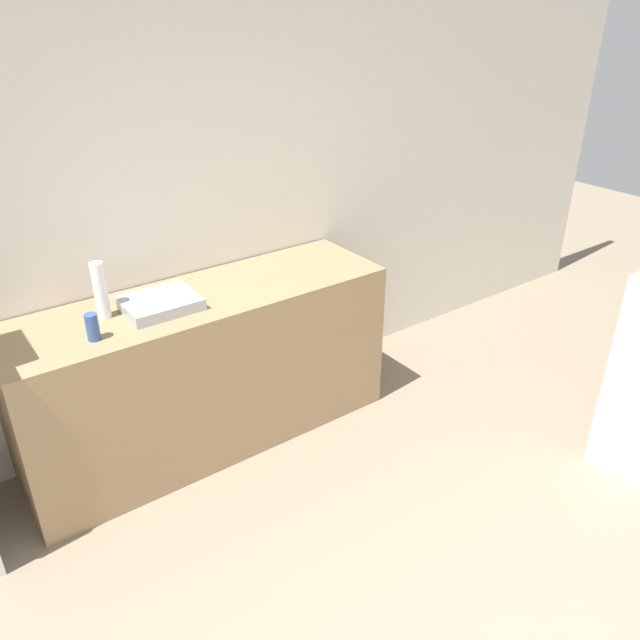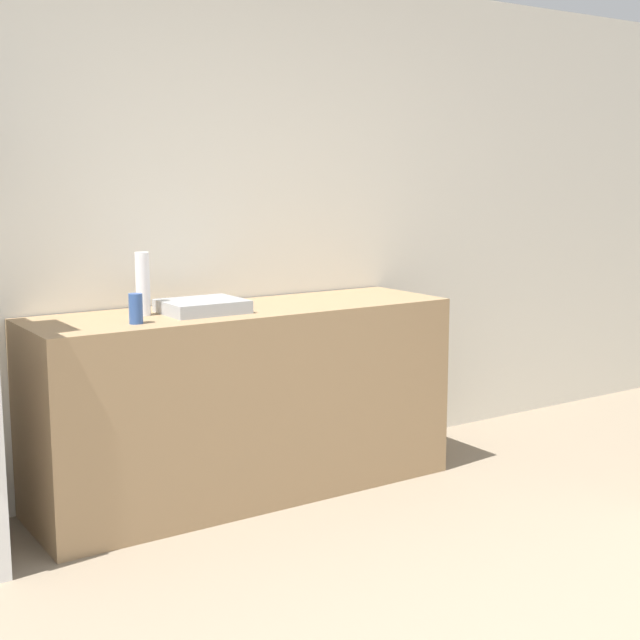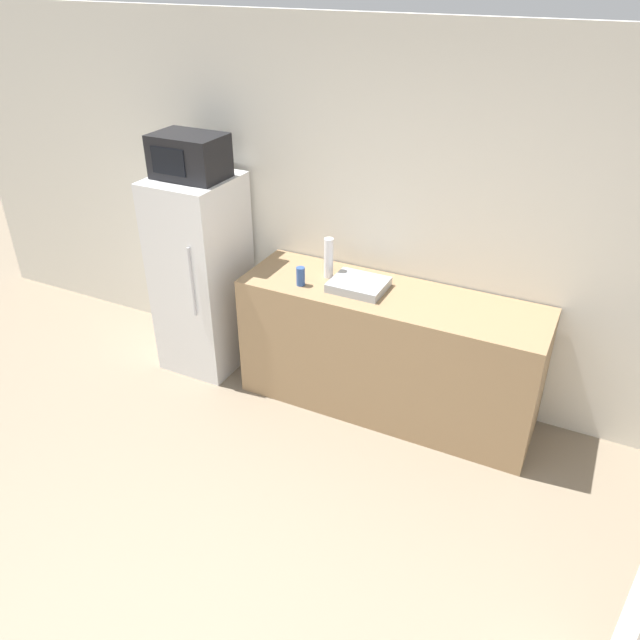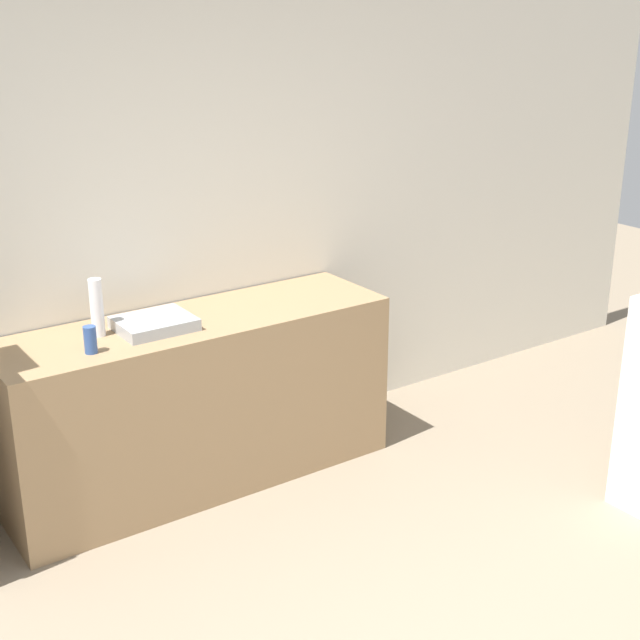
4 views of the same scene
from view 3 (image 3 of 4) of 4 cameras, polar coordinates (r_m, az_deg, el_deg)
name	(u,v)px [view 3 (image 3 of 4)]	position (r m, az deg, el deg)	size (l,w,h in m)	color
wall_back	(391,222)	(4.39, 6.53, 8.92)	(8.00, 0.06, 2.60)	silver
refrigerator	(202,275)	(4.90, -10.73, 4.09)	(0.57, 0.64, 1.53)	silver
microwave	(189,156)	(4.57, -11.86, 14.45)	(0.50, 0.35, 0.30)	black
counter	(388,353)	(4.43, 6.21, -2.98)	(2.10, 0.61, 0.93)	#937551
sink_basin	(359,285)	(4.24, 3.55, 3.24)	(0.37, 0.31, 0.06)	#9EA3A8
bottle_tall	(329,258)	(4.34, 0.80, 5.69)	(0.06, 0.06, 0.29)	silver
bottle_short	(301,276)	(4.27, -1.79, 4.02)	(0.06, 0.06, 0.13)	#2D4C8C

